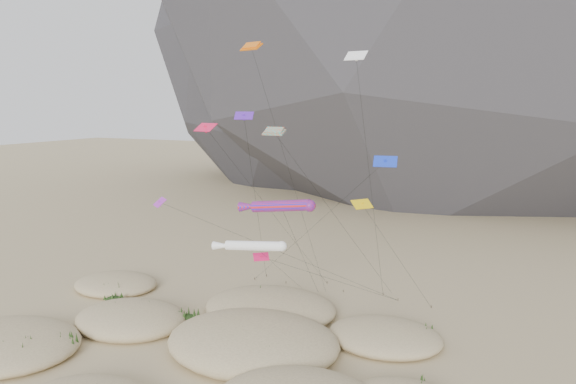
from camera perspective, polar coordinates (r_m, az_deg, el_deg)
The scene contains 9 objects.
ground at distance 52.46m, azimuth -8.00°, elevation -17.39°, with size 500.00×500.00×0.00m, color #CCB789.
dunes at distance 55.56m, azimuth -8.01°, elevation -15.02°, with size 50.30×35.95×3.80m.
dune_grass at distance 55.37m, azimuth -6.32°, elevation -14.91°, with size 42.17×26.95×1.54m.
kite_stakes at distance 71.98m, azimuth 4.60°, elevation -9.72°, with size 23.43×3.26×0.30m.
rainbow_tube_kite at distance 54.57m, azimuth -1.00°, elevation -1.44°, with size 8.18×14.50×14.26m.
white_tube_kite at distance 53.59m, azimuth -3.82°, elevation -5.48°, with size 7.67×16.10×10.61m.
orange_parafoil at distance 59.90m, azimuth -3.62°, elevation 14.16°, with size 5.81×11.47×29.51m.
multi_parafoil at distance 54.50m, azimuth -1.21°, elevation 5.85°, with size 8.89×17.70×21.00m.
delta_kites at distance 55.79m, azimuth -0.64°, elevation 2.89°, with size 28.12×20.09×28.19m.
Camera 1 is at (25.87, -39.24, 23.30)m, focal length 35.00 mm.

